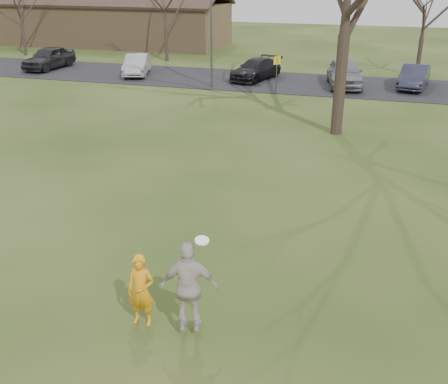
# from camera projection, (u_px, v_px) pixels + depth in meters

# --- Properties ---
(ground) EXTENTS (120.00, 120.00, 0.00)m
(ground) POSITION_uv_depth(u_px,v_px,m) (170.00, 336.00, 10.77)
(ground) COLOR #1E380F
(ground) RESTS_ON ground
(parking_strip) EXTENTS (62.00, 6.50, 0.04)m
(parking_strip) POSITION_uv_depth(u_px,v_px,m) (317.00, 84.00, 32.87)
(parking_strip) COLOR black
(parking_strip) RESTS_ON ground
(player_defender) EXTENTS (0.60, 0.41, 1.58)m
(player_defender) POSITION_uv_depth(u_px,v_px,m) (141.00, 290.00, 10.87)
(player_defender) COLOR orange
(player_defender) RESTS_ON ground
(car_0) EXTENTS (2.14, 4.52, 1.49)m
(car_0) POSITION_uv_depth(u_px,v_px,m) (49.00, 58.00, 37.28)
(car_0) COLOR #232426
(car_0) RESTS_ON parking_strip
(car_1) EXTENTS (2.44, 4.24, 1.32)m
(car_1) POSITION_uv_depth(u_px,v_px,m) (137.00, 64.00, 35.31)
(car_1) COLOR #AAAAAF
(car_1) RESTS_ON parking_strip
(car_3) EXTENTS (3.02, 4.70, 1.27)m
(car_3) POSITION_uv_depth(u_px,v_px,m) (256.00, 69.00, 33.92)
(car_3) COLOR black
(car_3) RESTS_ON parking_strip
(car_4) EXTENTS (2.65, 4.91, 1.59)m
(car_4) POSITION_uv_depth(u_px,v_px,m) (345.00, 73.00, 31.97)
(car_4) COLOR gray
(car_4) RESTS_ON parking_strip
(car_5) EXTENTS (2.09, 4.27, 1.35)m
(car_5) POSITION_uv_depth(u_px,v_px,m) (414.00, 76.00, 31.58)
(car_5) COLOR #2B2C41
(car_5) RESTS_ON parking_strip
(catching_play) EXTENTS (1.20, 0.70, 2.09)m
(catching_play) POSITION_uv_depth(u_px,v_px,m) (190.00, 287.00, 10.36)
(catching_play) COLOR beige
(catching_play) RESTS_ON ground
(building) EXTENTS (20.60, 8.50, 5.14)m
(building) POSITION_uv_depth(u_px,v_px,m) (114.00, 22.00, 48.60)
(building) COLOR #8C6D4C
(building) RESTS_ON ground
(lamp_post) EXTENTS (0.34, 0.34, 6.27)m
(lamp_post) POSITION_uv_depth(u_px,v_px,m) (211.00, 18.00, 30.60)
(lamp_post) COLOR #47474C
(lamp_post) RESTS_ON ground
(sign_yellow) EXTENTS (0.35, 0.35, 2.08)m
(sign_yellow) POSITION_uv_depth(u_px,v_px,m) (277.00, 68.00, 30.15)
(sign_yellow) COLOR #47474C
(sign_yellow) RESTS_ON ground
(small_tree_row) EXTENTS (55.00, 5.90, 8.50)m
(small_tree_row) POSITION_uv_depth(u_px,v_px,m) (398.00, 13.00, 34.71)
(small_tree_row) COLOR #352821
(small_tree_row) RESTS_ON ground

